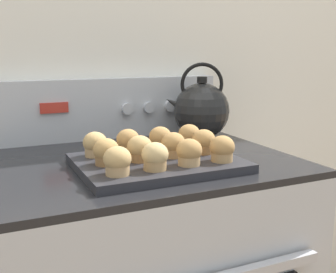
% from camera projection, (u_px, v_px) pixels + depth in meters
% --- Properties ---
extents(wall_back, '(8.00, 0.05, 2.40)m').
position_uv_depth(wall_back, '(100.00, 42.00, 1.40)').
color(wall_back, silver).
rests_on(wall_back, ground_plane).
extents(control_panel, '(0.78, 0.07, 0.20)m').
position_uv_depth(control_panel, '(107.00, 108.00, 1.40)').
color(control_panel, '#B7BABF').
rests_on(control_panel, stove_range).
extents(muffin_pan, '(0.40, 0.31, 0.02)m').
position_uv_depth(muffin_pan, '(157.00, 163.00, 1.06)').
color(muffin_pan, '#28282D').
rests_on(muffin_pan, stove_range).
extents(muffin_r0_c0, '(0.06, 0.06, 0.06)m').
position_uv_depth(muffin_r0_c0, '(117.00, 161.00, 0.91)').
color(muffin_r0_c0, tan).
rests_on(muffin_r0_c0, muffin_pan).
extents(muffin_r0_c1, '(0.06, 0.06, 0.06)m').
position_uv_depth(muffin_r0_c1, '(155.00, 157.00, 0.95)').
color(muffin_r0_c1, tan).
rests_on(muffin_r0_c1, muffin_pan).
extents(muffin_r0_c2, '(0.06, 0.06, 0.06)m').
position_uv_depth(muffin_r0_c2, '(189.00, 153.00, 0.99)').
color(muffin_r0_c2, tan).
rests_on(muffin_r0_c2, muffin_pan).
extents(muffin_r0_c3, '(0.06, 0.06, 0.06)m').
position_uv_depth(muffin_r0_c3, '(222.00, 149.00, 1.03)').
color(muffin_r0_c3, tan).
rests_on(muffin_r0_c3, muffin_pan).
extents(muffin_r1_c0, '(0.06, 0.06, 0.06)m').
position_uv_depth(muffin_r1_c0, '(106.00, 152.00, 0.99)').
color(muffin_r1_c0, olive).
rests_on(muffin_r1_c0, muffin_pan).
extents(muffin_r1_c1, '(0.06, 0.06, 0.06)m').
position_uv_depth(muffin_r1_c1, '(140.00, 149.00, 1.03)').
color(muffin_r1_c1, olive).
rests_on(muffin_r1_c1, muffin_pan).
extents(muffin_r1_c2, '(0.06, 0.06, 0.06)m').
position_uv_depth(muffin_r1_c2, '(173.00, 145.00, 1.07)').
color(muffin_r1_c2, '#A37A4C').
rests_on(muffin_r1_c2, muffin_pan).
extents(muffin_r1_c3, '(0.06, 0.06, 0.06)m').
position_uv_depth(muffin_r1_c3, '(204.00, 142.00, 1.10)').
color(muffin_r1_c3, olive).
rests_on(muffin_r1_c3, muffin_pan).
extents(muffin_r2_c0, '(0.06, 0.06, 0.06)m').
position_uv_depth(muffin_r2_c0, '(95.00, 145.00, 1.07)').
color(muffin_r2_c0, tan).
rests_on(muffin_r2_c0, muffin_pan).
extents(muffin_r2_c1, '(0.06, 0.06, 0.06)m').
position_uv_depth(muffin_r2_c1, '(128.00, 141.00, 1.11)').
color(muffin_r2_c1, tan).
rests_on(muffin_r2_c1, muffin_pan).
extents(muffin_r2_c2, '(0.06, 0.06, 0.06)m').
position_uv_depth(muffin_r2_c2, '(160.00, 139.00, 1.15)').
color(muffin_r2_c2, '#A37A4C').
rests_on(muffin_r2_c2, muffin_pan).
extents(muffin_r2_c3, '(0.06, 0.06, 0.06)m').
position_uv_depth(muffin_r2_c3, '(189.00, 136.00, 1.18)').
color(muffin_r2_c3, tan).
rests_on(muffin_r2_c3, muffin_pan).
extents(tea_kettle, '(0.22, 0.18, 0.25)m').
position_uv_depth(tea_kettle, '(201.00, 110.00, 1.39)').
color(tea_kettle, black).
rests_on(tea_kettle, stove_range).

